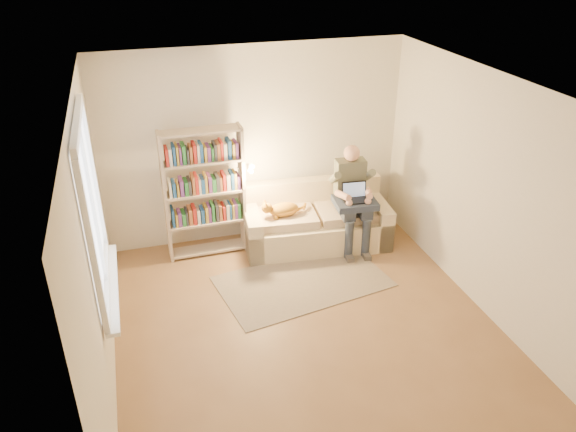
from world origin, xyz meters
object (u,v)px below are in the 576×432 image
object	(u,v)px
bookshelf	(204,187)
cat	(283,209)
sofa	(315,223)
person	(352,192)
laptop	(353,195)

from	to	relation	value
bookshelf	cat	bearing A→B (deg)	-14.60
sofa	person	distance (m)	0.68
sofa	cat	world-z (taller)	sofa
sofa	laptop	distance (m)	0.71
person	bookshelf	world-z (taller)	bookshelf
sofa	bookshelf	distance (m)	1.58
person	bookshelf	xyz separation A→B (m)	(-1.87, 0.35, 0.17)
cat	laptop	xyz separation A→B (m)	(0.87, -0.23, 0.18)
bookshelf	laptop	bearing A→B (deg)	-15.25
person	bookshelf	size ratio (longest dim) A/B	0.81
cat	laptop	distance (m)	0.92
person	laptop	world-z (taller)	person
sofa	laptop	xyz separation A→B (m)	(0.40, -0.31, 0.50)
cat	laptop	world-z (taller)	laptop
person	bookshelf	bearing A→B (deg)	175.04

